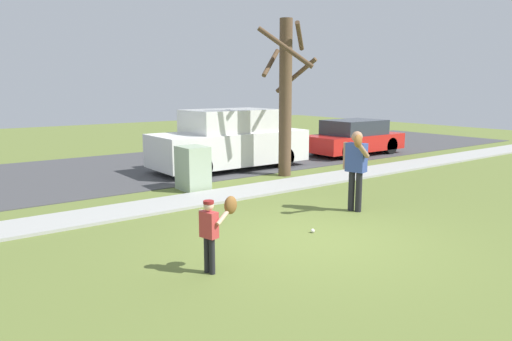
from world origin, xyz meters
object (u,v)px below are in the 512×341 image
(person_child, at_px, (214,224))
(street_tree_near, at_px, (286,93))
(parked_hatchback_red, at_px, (354,138))
(parked_van_white, at_px, (230,141))
(person_adult, at_px, (356,163))
(utility_cabinet, at_px, (193,168))
(baseball, at_px, (313,231))

(person_child, distance_m, street_tree_near, 7.71)
(street_tree_near, distance_m, parked_hatchback_red, 5.50)
(street_tree_near, height_order, parked_van_white, street_tree_near)
(person_adult, bearing_deg, person_child, 0.25)
(person_adult, bearing_deg, utility_cabinet, -81.25)
(person_child, height_order, street_tree_near, street_tree_near)
(utility_cabinet, distance_m, street_tree_near, 3.64)
(person_child, distance_m, parked_hatchback_red, 12.49)
(person_adult, height_order, baseball, person_adult)
(street_tree_near, relative_size, parked_van_white, 0.90)
(parked_hatchback_red, bearing_deg, baseball, -142.22)
(person_child, height_order, parked_van_white, parked_van_white)
(baseball, bearing_deg, person_child, -167.95)
(baseball, relative_size, parked_van_white, 0.01)
(person_adult, xyz_separation_m, person_child, (-4.10, -1.06, -0.33))
(baseball, height_order, parked_hatchback_red, parked_hatchback_red)
(person_child, relative_size, parked_hatchback_red, 0.27)
(person_child, distance_m, utility_cabinet, 5.55)
(person_adult, xyz_separation_m, street_tree_near, (1.47, 4.01, 1.37))
(utility_cabinet, height_order, street_tree_near, street_tree_near)
(utility_cabinet, xyz_separation_m, parked_van_white, (2.43, 1.96, 0.35))
(person_child, distance_m, baseball, 2.52)
(person_adult, bearing_deg, parked_hatchback_red, -152.31)
(person_child, bearing_deg, person_adult, 0.25)
(person_adult, distance_m, parked_van_white, 5.94)
(person_child, bearing_deg, baseball, -2.17)
(baseball, height_order, parked_van_white, parked_van_white)
(person_child, bearing_deg, utility_cabinet, 49.76)
(utility_cabinet, relative_size, parked_van_white, 0.22)
(baseball, bearing_deg, person_adult, 17.73)
(person_child, bearing_deg, parked_van_white, 40.78)
(parked_hatchback_red, bearing_deg, person_adult, -138.09)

